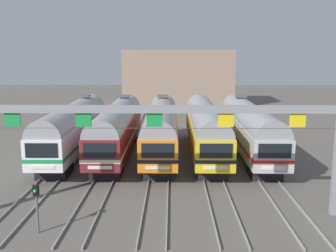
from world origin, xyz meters
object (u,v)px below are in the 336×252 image
Objects in this scene: commuter_train_maroon at (117,127)px; commuter_train_yellow at (205,127)px; commuter_train_white at (73,126)px; commuter_train_orange at (161,127)px; commuter_train_stainless at (250,127)px; catenary_gantry at (155,127)px; yard_signal_mast at (36,199)px.

commuter_train_maroon is 8.09m from commuter_train_yellow.
commuter_train_yellow is (12.14, -0.00, -0.00)m from commuter_train_white.
commuter_train_stainless is at bearing 0.00° from commuter_train_orange.
catenary_gantry is at bearing -90.00° from commuter_train_orange.
commuter_train_stainless is (8.09, 0.00, 0.00)m from commuter_train_orange.
commuter_train_white and commuter_train_stainless have the same top height.
catenary_gantry is at bearing -73.31° from commuter_train_maroon.
commuter_train_stainless is (16.19, 0.00, 0.00)m from commuter_train_white.
commuter_train_orange is 4.05m from commuter_train_yellow.
commuter_train_yellow is at bearing 73.31° from catenary_gantry.
catenary_gantry is (8.09, -13.50, 2.55)m from commuter_train_white.
commuter_train_maroon is at bearing 180.00° from commuter_train_stainless.
yard_signal_mast is at bearing -97.16° from commuter_train_maroon.
commuter_train_orange and commuter_train_stainless have the same top height.
commuter_train_white is 16.19m from commuter_train_stainless.
commuter_train_stainless is at bearing 0.00° from commuter_train_white.
commuter_train_orange is 13.74m from catenary_gantry.
catenary_gantry reaches higher than commuter_train_orange.
commuter_train_stainless is at bearing 0.00° from commuter_train_maroon.
commuter_train_maroon is 1.00× the size of commuter_train_orange.
commuter_train_yellow is 19.04m from yard_signal_mast.
commuter_train_stainless is 21.47m from yard_signal_mast.
commuter_train_white is 15.94m from catenary_gantry.
commuter_train_maroon is at bearing 179.97° from commuter_train_yellow.
commuter_train_stainless is (4.05, 0.00, 0.00)m from commuter_train_yellow.
commuter_train_maroon is 14.32m from catenary_gantry.
commuter_train_white is at bearing 180.00° from commuter_train_stainless.
yard_signal_mast is (-6.07, -2.61, -3.34)m from catenary_gantry.
commuter_train_white is 1.00× the size of commuter_train_yellow.
commuter_train_maroon is (4.05, 0.00, 0.00)m from commuter_train_white.
commuter_train_orange is at bearing 0.00° from commuter_train_white.
catenary_gantry reaches higher than commuter_train_white.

